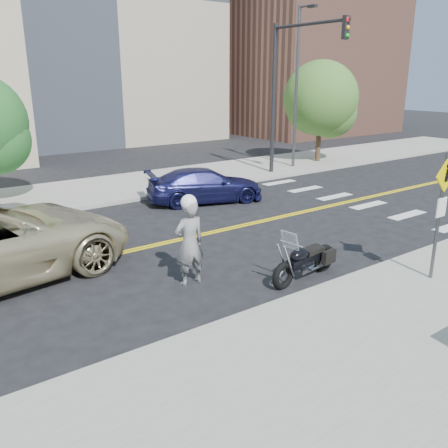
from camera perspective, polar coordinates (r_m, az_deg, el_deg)
The scene contains 12 objects.
ground_plane at distance 14.10m, azimuth -8.75°, elevation -2.64°, with size 120.00×120.00×0.00m, color black.
sidewalk_near at distance 8.75m, azimuth 15.66°, elevation -15.76°, with size 60.00×5.00×0.15m, color #9E9B91.
sidewalk_far at distance 20.79m, azimuth -18.42°, elevation 3.36°, with size 60.00×5.00×0.15m, color #9E9B91.
building_mid at distance 40.69m, azimuth -17.17°, elevation 23.97°, with size 18.00×14.00×20.00m, color #A39984.
building_right at distance 45.15m, azimuth 9.56°, elevation 18.61°, with size 14.00×12.00×12.00m, color #8C5947.
lamp_post at distance 25.70m, azimuth 8.68°, elevation 15.73°, with size 0.16×0.16×8.00m, color #4C4C51.
traffic_light at distance 23.28m, azimuth 7.62°, elevation 16.92°, with size 0.28×4.50×7.00m.
pedestrian_sign at distance 11.92m, azimuth 24.66°, elevation 2.13°, with size 0.78×0.08×3.00m.
motorcyclist at distance 11.11m, azimuth -4.17°, elevation -1.99°, with size 0.77×0.52×2.20m.
motorcycle at distance 11.69m, azimuth 9.79°, elevation -3.39°, with size 2.24×0.68×1.36m, color black, non-canonical shape.
parked_car_blue at distance 18.77m, azimuth -2.27°, elevation 4.68°, with size 1.87×4.60×1.34m, color #1B1C52.
tree_far_b at distance 27.66m, azimuth 11.57°, elevation 14.59°, with size 4.11×4.11×5.69m.
Camera 1 is at (-5.98, -11.85, 4.75)m, focal length 38.00 mm.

